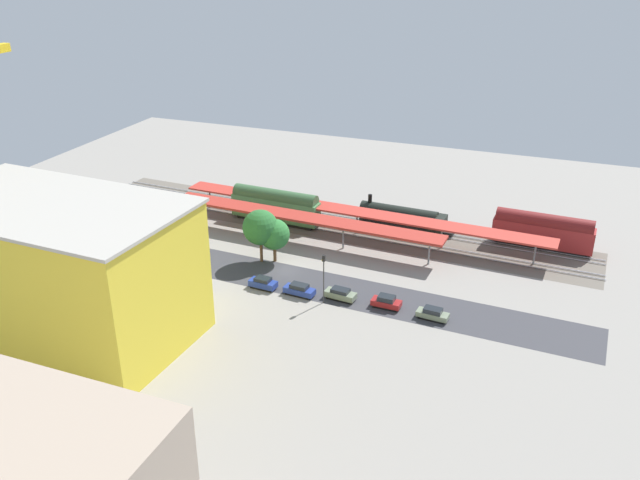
{
  "coord_description": "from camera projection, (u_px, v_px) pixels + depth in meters",
  "views": [
    {
      "loc": [
        -37.78,
        84.36,
        47.21
      ],
      "look_at": [
        -6.29,
        1.84,
        6.93
      ],
      "focal_mm": 37.53,
      "sensor_mm": 36.0,
      "label": 1
    }
  ],
  "objects": [
    {
      "name": "traffic_light",
      "position": [
        324.0,
        272.0,
        92.38
      ],
      "size": [
        0.5,
        0.36,
        7.4
      ],
      "color": "#333333",
      "rests_on": "ground"
    },
    {
      "name": "parked_car_4",
      "position": [
        263.0,
        283.0,
        97.95
      ],
      "size": [
        4.22,
        2.04,
        1.71
      ],
      "color": "black",
      "rests_on": "ground"
    },
    {
      "name": "street_asphalt",
      "position": [
        279.0,
        277.0,
        101.3
      ],
      "size": [
        93.12,
        13.87,
        0.01
      ],
      "primitive_type": "cube",
      "rotation": [
        0.0,
        0.0,
        -0.05
      ],
      "color": "#38383D",
      "rests_on": "ground"
    },
    {
      "name": "street_tree_0",
      "position": [
        260.0,
        227.0,
        103.93
      ],
      "size": [
        5.6,
        5.6,
        8.69
      ],
      "color": "brown",
      "rests_on": "ground"
    },
    {
      "name": "construction_roof_slab",
      "position": [
        46.0,
        205.0,
        80.36
      ],
      "size": [
        34.83,
        20.8,
        0.4
      ],
      "primitive_type": "cube",
      "rotation": [
        0.0,
        0.0,
        -0.05
      ],
      "color": "#ADA89E",
      "rests_on": "construction_building"
    },
    {
      "name": "track_rails",
      "position": [
        330.0,
        223.0,
        120.24
      ],
      "size": [
        92.65,
        11.96,
        0.12
      ],
      "color": "#9E9EA8",
      "rests_on": "ground"
    },
    {
      "name": "platform_canopy_near",
      "position": [
        303.0,
        217.0,
        111.67
      ],
      "size": [
        48.57,
        6.57,
        4.57
      ],
      "color": "#A82D23",
      "rests_on": "ground"
    },
    {
      "name": "ground_plane",
      "position": [
        286.0,
        270.0,
        103.56
      ],
      "size": [
        148.44,
        148.44,
        0.0
      ],
      "primitive_type": "plane",
      "color": "gray",
      "rests_on": "ground"
    },
    {
      "name": "locomotive",
      "position": [
        406.0,
        218.0,
        117.58
      ],
      "size": [
        17.01,
        3.82,
        5.31
      ],
      "color": "black",
      "rests_on": "ground"
    },
    {
      "name": "parked_car_1",
      "position": [
        386.0,
        302.0,
        92.89
      ],
      "size": [
        4.19,
        2.0,
        1.78
      ],
      "color": "black",
      "rests_on": "ground"
    },
    {
      "name": "parked_car_0",
      "position": [
        433.0,
        314.0,
        90.07
      ],
      "size": [
        4.45,
        2.08,
        1.64
      ],
      "color": "black",
      "rests_on": "ground"
    },
    {
      "name": "passenger_coach",
      "position": [
        543.0,
        230.0,
        109.58
      ],
      "size": [
        16.2,
        3.77,
        6.06
      ],
      "color": "black",
      "rests_on": "ground"
    },
    {
      "name": "street_tree_1",
      "position": [
        274.0,
        234.0,
        104.55
      ],
      "size": [
        4.89,
        4.89,
        7.09
      ],
      "color": "brown",
      "rests_on": "ground"
    },
    {
      "name": "parked_car_2",
      "position": [
        340.0,
        294.0,
        94.98
      ],
      "size": [
        4.64,
        2.2,
        1.66
      ],
      "color": "black",
      "rests_on": "ground"
    },
    {
      "name": "street_tree_2",
      "position": [
        166.0,
        215.0,
        111.17
      ],
      "size": [
        4.18,
        4.18,
        6.93
      ],
      "color": "brown",
      "rests_on": "ground"
    },
    {
      "name": "parked_car_3",
      "position": [
        299.0,
        290.0,
        96.05
      ],
      "size": [
        4.7,
        2.14,
        1.73
      ],
      "color": "black",
      "rests_on": "ground"
    },
    {
      "name": "platform_canopy_far",
      "position": [
        357.0,
        212.0,
        114.74
      ],
      "size": [
        66.41,
        7.48,
        4.18
      ],
      "color": "#B73328",
      "rests_on": "ground"
    },
    {
      "name": "freight_coach_far",
      "position": [
        275.0,
        205.0,
        119.67
      ],
      "size": [
        16.73,
        3.72,
        6.2
      ],
      "color": "black",
      "rests_on": "ground"
    },
    {
      "name": "rail_bed",
      "position": [
        330.0,
        223.0,
        120.32
      ],
      "size": [
        93.36,
        18.38,
        0.01
      ],
      "primitive_type": "cube",
      "rotation": [
        0.0,
        0.0,
        -0.05
      ],
      "color": "#665E54",
      "rests_on": "ground"
    },
    {
      "name": "box_truck_1",
      "position": [
        63.0,
        261.0,
        102.5
      ],
      "size": [
        9.97,
        3.01,
        3.61
      ],
      "color": "black",
      "rests_on": "ground"
    },
    {
      "name": "construction_building",
      "position": [
        59.0,
        271.0,
        84.08
      ],
      "size": [
        34.2,
        20.17,
        17.52
      ],
      "primitive_type": "cube",
      "rotation": [
        0.0,
        0.0,
        -0.05
      ],
      "color": "yellow",
      "rests_on": "ground"
    },
    {
      "name": "box_truck_0",
      "position": [
        179.0,
        278.0,
        97.56
      ],
      "size": [
        8.22,
        2.65,
        3.49
      ],
      "color": "black",
      "rests_on": "ground"
    }
  ]
}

